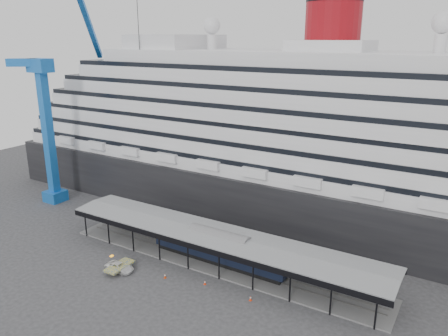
{
  "coord_description": "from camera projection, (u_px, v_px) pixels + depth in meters",
  "views": [
    {
      "loc": [
        33.99,
        -49.11,
        35.51
      ],
      "look_at": [
        -0.51,
        8.0,
        15.36
      ],
      "focal_mm": 35.0,
      "sensor_mm": 36.0,
      "label": 1
    }
  ],
  "objects": [
    {
      "name": "crane_blue",
      "position": [
        51.0,
        113.0,
        92.6
      ],
      "size": [
        22.63,
        19.19,
        47.6
      ],
      "color": "blue",
      "rests_on": "ground"
    },
    {
      "name": "traffic_cone_right",
      "position": [
        250.0,
        298.0,
        61.09
      ],
      "size": [
        0.4,
        0.4,
        0.75
      ],
      "rotation": [
        0.0,
        0.0,
        -0.04
      ],
      "color": "red",
      "rests_on": "ground"
    },
    {
      "name": "traffic_cone_left",
      "position": [
        165.0,
        276.0,
        66.78
      ],
      "size": [
        0.44,
        0.44,
        0.75
      ],
      "rotation": [
        0.0,
        0.0,
        -0.17
      ],
      "color": "#CE3D0B",
      "rests_on": "ground"
    },
    {
      "name": "traffic_cone_mid",
      "position": [
        205.0,
        282.0,
        65.06
      ],
      "size": [
        0.39,
        0.39,
        0.68
      ],
      "rotation": [
        0.0,
        0.0,
        -0.14
      ],
      "color": "red",
      "rests_on": "ground"
    },
    {
      "name": "ground",
      "position": [
        200.0,
        276.0,
        67.33
      ],
      "size": [
        200.0,
        200.0,
        0.0
      ],
      "primitive_type": "plane",
      "color": "#313134",
      "rests_on": "ground"
    },
    {
      "name": "platform_canopy",
      "position": [
        217.0,
        250.0,
        70.75
      ],
      "size": [
        56.0,
        9.18,
        5.3
      ],
      "color": "slate",
      "rests_on": "ground"
    },
    {
      "name": "cruise_ship",
      "position": [
        288.0,
        125.0,
        88.22
      ],
      "size": [
        130.0,
        30.0,
        43.9
      ],
      "color": "black",
      "rests_on": "ground"
    },
    {
      "name": "port_truck",
      "position": [
        120.0,
        267.0,
        68.76
      ],
      "size": [
        4.84,
        2.28,
        1.34
      ],
      "primitive_type": "imported",
      "rotation": [
        0.0,
        0.0,
        1.58
      ],
      "color": "silver",
      "rests_on": "ground"
    },
    {
      "name": "pullman_carriage",
      "position": [
        219.0,
        248.0,
        70.44
      ],
      "size": [
        23.92,
        3.36,
        23.46
      ],
      "rotation": [
        0.0,
        0.0,
        -0.01
      ],
      "color": "black",
      "rests_on": "ground"
    }
  ]
}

